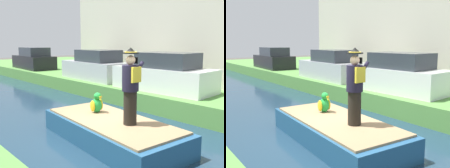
% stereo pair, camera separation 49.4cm
% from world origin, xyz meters
% --- Properties ---
extents(ground_plane, '(80.00, 80.00, 0.00)m').
position_xyz_m(ground_plane, '(0.00, 0.00, 0.00)').
color(ground_plane, '#4C4742').
extents(canal_water, '(5.65, 48.00, 0.10)m').
position_xyz_m(canal_water, '(0.00, 0.00, 0.05)').
color(canal_water, '#1E384C').
rests_on(canal_water, ground).
extents(boat, '(2.12, 4.33, 0.61)m').
position_xyz_m(boat, '(0.00, -0.04, 0.40)').
color(boat, '#23517A').
rests_on(boat, canal_water).
extents(person_pirate, '(0.61, 0.42, 1.85)m').
position_xyz_m(person_pirate, '(0.06, -0.68, 1.64)').
color(person_pirate, black).
rests_on(person_pirate, boat).
extents(parrot_plush, '(0.36, 0.35, 0.57)m').
position_xyz_m(parrot_plush, '(0.14, 0.74, 0.95)').
color(parrot_plush, green).
rests_on(parrot_plush, boat).
extents(parked_car_white, '(1.90, 4.08, 1.50)m').
position_xyz_m(parked_car_white, '(4.09, 1.44, 1.40)').
color(parked_car_white, white).
rests_on(parked_car_white, grass_bank_far).
extents(parked_car_silver, '(1.81, 4.05, 1.50)m').
position_xyz_m(parked_car_silver, '(4.09, 5.77, 1.40)').
color(parked_car_silver, '#B7B7BC').
rests_on(parked_car_silver, grass_bank_far).
extents(parked_car_dark, '(1.89, 4.08, 1.50)m').
position_xyz_m(parked_car_dark, '(4.09, 12.99, 1.40)').
color(parked_car_dark, black).
rests_on(parked_car_dark, grass_bank_far).
extents(building_row, '(6.16, 14.12, 6.19)m').
position_xyz_m(building_row, '(8.92, 2.56, 3.87)').
color(building_row, beige).
rests_on(building_row, grass_bank_far).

